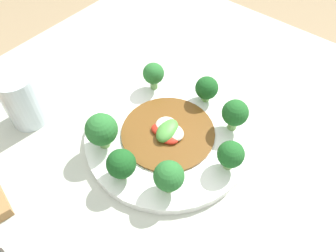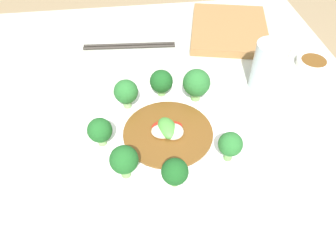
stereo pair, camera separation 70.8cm
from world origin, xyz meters
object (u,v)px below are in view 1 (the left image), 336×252
at_px(broccoli_northeast, 153,74).
at_px(drinking_glass, 22,100).
at_px(broccoli_northwest, 102,130).
at_px(broccoli_south, 231,155).
at_px(plate, 168,136).
at_px(broccoli_east, 207,88).
at_px(broccoli_southwest, 169,176).
at_px(broccoli_west, 121,164).
at_px(stirfry_center, 168,131).
at_px(broccoli_southeast, 235,113).

bearing_deg(broccoli_northeast, drinking_glass, 145.78).
relative_size(broccoli_northwest, broccoli_south, 1.21).
bearing_deg(plate, drinking_glass, 119.23).
relative_size(broccoli_south, drinking_glass, 0.54).
bearing_deg(broccoli_east, broccoli_northeast, 111.17).
relative_size(broccoli_southwest, broccoli_northwest, 0.89).
xyz_separation_m(broccoli_southwest, broccoli_west, (-0.03, 0.07, -0.00)).
relative_size(broccoli_southwest, stirfry_center, 0.37).
relative_size(broccoli_west, stirfry_center, 0.34).
height_order(broccoli_southwest, broccoli_northwest, broccoli_northwest).
relative_size(broccoli_northeast, drinking_glass, 0.56).
distance_m(broccoli_west, drinking_glass, 0.23).
height_order(broccoli_northeast, broccoli_east, broccoli_northeast).
height_order(plate, broccoli_east, broccoli_east).
height_order(broccoli_northeast, broccoli_southeast, broccoli_southeast).
xyz_separation_m(broccoli_northeast, stirfry_center, (-0.07, -0.10, -0.03)).
height_order(broccoli_east, stirfry_center, broccoli_east).
xyz_separation_m(broccoli_south, broccoli_southeast, (0.07, 0.04, 0.00)).
height_order(broccoli_west, broccoli_northwest, broccoli_northwest).
bearing_deg(broccoli_southwest, broccoli_west, 111.14).
height_order(broccoli_northwest, broccoli_east, broccoli_northwest).
bearing_deg(broccoli_south, stirfry_center, 94.72).
relative_size(broccoli_west, broccoli_northwest, 0.83).
distance_m(broccoli_northwest, broccoli_south, 0.21).
bearing_deg(broccoli_southwest, drinking_glass, 98.47).
height_order(broccoli_west, broccoli_east, broccoli_west).
bearing_deg(broccoli_northwest, broccoli_southwest, -88.31).
bearing_deg(broccoli_northwest, plate, -37.76).
bearing_deg(broccoli_northwest, broccoli_northeast, 9.24).
distance_m(broccoli_southwest, broccoli_northwest, 0.14).
xyz_separation_m(broccoli_southwest, broccoli_east, (0.20, 0.07, -0.01)).
distance_m(broccoli_northeast, broccoli_northwest, 0.16).
xyz_separation_m(broccoli_northwest, stirfry_center, (0.09, -0.07, -0.03)).
bearing_deg(drinking_glass, broccoli_south, -68.54).
bearing_deg(broccoli_northwest, broccoli_east, -20.07).
bearing_deg(broccoli_south, broccoli_east, 49.12).
xyz_separation_m(broccoli_west, broccoli_northwest, (0.02, 0.07, 0.01)).
xyz_separation_m(broccoli_southwest, broccoli_northeast, (0.16, 0.17, -0.00)).
relative_size(plate, broccoli_northeast, 5.08).
relative_size(plate, broccoli_southwest, 4.78).
distance_m(broccoli_west, broccoli_southeast, 0.21).
height_order(broccoli_east, drinking_glass, drinking_glass).
bearing_deg(broccoli_south, drinking_glass, 111.46).
height_order(plate, broccoli_northwest, broccoli_northwest).
bearing_deg(plate, stirfry_center, -163.96).
bearing_deg(plate, broccoli_northeast, 52.92).
bearing_deg(broccoli_east, broccoli_west, 178.67).
height_order(broccoli_southwest, broccoli_west, broccoli_southwest).
bearing_deg(broccoli_northwest, stirfry_center, -38.24).
height_order(broccoli_west, drinking_glass, drinking_glass).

